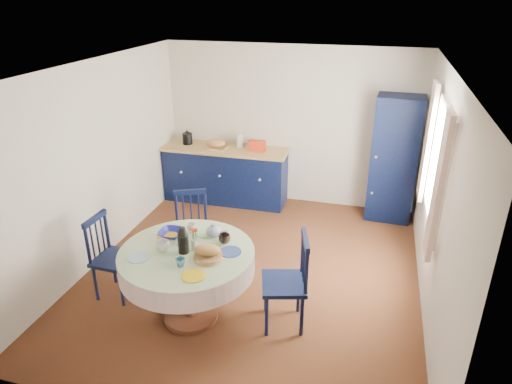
# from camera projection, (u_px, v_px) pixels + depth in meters

# --- Properties ---
(floor) EXTENTS (4.50, 4.50, 0.00)m
(floor) POSITION_uv_depth(u_px,v_px,m) (253.00, 272.00, 5.71)
(floor) COLOR black
(floor) RESTS_ON ground
(ceiling) EXTENTS (4.50, 4.50, 0.00)m
(ceiling) POSITION_uv_depth(u_px,v_px,m) (252.00, 68.00, 4.68)
(ceiling) COLOR white
(ceiling) RESTS_ON wall_back
(wall_back) EXTENTS (4.00, 0.02, 2.50)m
(wall_back) POSITION_uv_depth(u_px,v_px,m) (291.00, 127.00, 7.17)
(wall_back) COLOR beige
(wall_back) RESTS_ON floor
(wall_left) EXTENTS (0.02, 4.50, 2.50)m
(wall_left) POSITION_uv_depth(u_px,v_px,m) (98.00, 164.00, 5.67)
(wall_left) COLOR beige
(wall_left) RESTS_ON floor
(wall_right) EXTENTS (0.02, 4.50, 2.50)m
(wall_right) POSITION_uv_depth(u_px,v_px,m) (438.00, 200.00, 4.72)
(wall_right) COLOR beige
(wall_right) RESTS_ON floor
(window) EXTENTS (0.10, 1.74, 1.45)m
(window) POSITION_uv_depth(u_px,v_px,m) (435.00, 164.00, 4.88)
(window) COLOR white
(window) RESTS_ON wall_right
(kitchen_counter) EXTENTS (2.04, 0.66, 1.15)m
(kitchen_counter) POSITION_uv_depth(u_px,v_px,m) (226.00, 173.00, 7.47)
(kitchen_counter) COLOR black
(kitchen_counter) RESTS_ON floor
(pantry_cabinet) EXTENTS (0.68, 0.50, 1.88)m
(pantry_cabinet) POSITION_uv_depth(u_px,v_px,m) (394.00, 160.00, 6.70)
(pantry_cabinet) COLOR black
(pantry_cabinet) RESTS_ON floor
(dining_table) EXTENTS (1.38, 1.38, 1.11)m
(dining_table) POSITION_uv_depth(u_px,v_px,m) (188.00, 262.00, 4.64)
(dining_table) COLOR #542A18
(dining_table) RESTS_ON floor
(chair_left) EXTENTS (0.44, 0.46, 0.98)m
(chair_left) POSITION_uv_depth(u_px,v_px,m) (111.00, 256.00, 5.12)
(chair_left) COLOR black
(chair_left) RESTS_ON floor
(chair_far) EXTENTS (0.58, 0.57, 0.99)m
(chair_far) POSITION_uv_depth(u_px,v_px,m) (192.00, 230.00, 5.66)
(chair_far) COLOR black
(chair_far) RESTS_ON floor
(chair_right) EXTENTS (0.55, 0.57, 1.04)m
(chair_right) POSITION_uv_depth(u_px,v_px,m) (288.00, 281.00, 4.64)
(chair_right) COLOR black
(chair_right) RESTS_ON floor
(mug_a) EXTENTS (0.13, 0.13, 0.11)m
(mug_a) POSITION_uv_depth(u_px,v_px,m) (163.00, 246.00, 4.58)
(mug_a) COLOR silver
(mug_a) RESTS_ON dining_table
(mug_b) EXTENTS (0.09, 0.09, 0.09)m
(mug_b) POSITION_uv_depth(u_px,v_px,m) (180.00, 262.00, 4.32)
(mug_b) COLOR #346573
(mug_b) RESTS_ON dining_table
(mug_c) EXTENTS (0.12, 0.12, 0.10)m
(mug_c) POSITION_uv_depth(u_px,v_px,m) (225.00, 239.00, 4.71)
(mug_c) COLOR black
(mug_c) RESTS_ON dining_table
(mug_d) EXTENTS (0.11, 0.11, 0.10)m
(mug_d) POSITION_uv_depth(u_px,v_px,m) (191.00, 228.00, 4.92)
(mug_d) COLOR silver
(mug_d) RESTS_ON dining_table
(cobalt_bowl) EXTENTS (0.27, 0.27, 0.07)m
(cobalt_bowl) POSITION_uv_depth(u_px,v_px,m) (172.00, 234.00, 4.84)
(cobalt_bowl) COLOR navy
(cobalt_bowl) RESTS_ON dining_table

